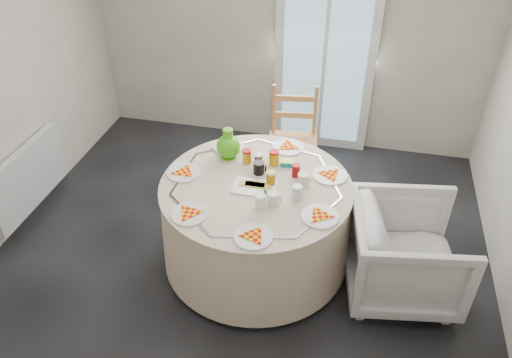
% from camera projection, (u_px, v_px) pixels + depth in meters
% --- Properties ---
extents(floor, '(4.00, 4.00, 0.00)m').
position_uv_depth(floor, '(238.00, 261.00, 4.07)').
color(floor, black).
rests_on(floor, ground).
extents(wall_back, '(4.00, 0.02, 2.60)m').
position_uv_depth(wall_back, '(287.00, 22.00, 4.87)').
color(wall_back, '#BCB5A3').
rests_on(wall_back, floor).
extents(glass_door, '(1.00, 0.08, 2.10)m').
position_uv_depth(glass_door, '(326.00, 52.00, 4.91)').
color(glass_door, silver).
rests_on(glass_door, floor).
extents(radiator, '(0.07, 1.00, 0.55)m').
position_uv_depth(radiator, '(29.00, 177.00, 4.36)').
color(radiator, silver).
rests_on(radiator, floor).
extents(table, '(1.47, 1.47, 0.74)m').
position_uv_depth(table, '(256.00, 223.00, 3.88)').
color(table, beige).
rests_on(table, floor).
extents(wooden_chair, '(0.50, 0.48, 1.00)m').
position_uv_depth(wooden_chair, '(293.00, 145.00, 4.61)').
color(wooden_chair, '#CA774D').
rests_on(wooden_chair, floor).
extents(armchair, '(0.85, 0.89, 0.81)m').
position_uv_depth(armchair, '(406.00, 251.00, 3.61)').
color(armchair, silver).
rests_on(armchair, floor).
extents(place_settings, '(1.52, 1.52, 0.03)m').
position_uv_depth(place_settings, '(256.00, 182.00, 3.64)').
color(place_settings, white).
rests_on(place_settings, table).
extents(jar_cluster, '(0.51, 0.36, 0.13)m').
position_uv_depth(jar_cluster, '(270.00, 161.00, 3.78)').
color(jar_cluster, '#9F7112').
rests_on(jar_cluster, table).
extents(butter_tub, '(0.12, 0.09, 0.04)m').
position_uv_depth(butter_tub, '(288.00, 161.00, 3.84)').
color(butter_tub, '#049F8F').
rests_on(butter_tub, table).
extents(green_pitcher, '(0.21, 0.21, 0.25)m').
position_uv_depth(green_pitcher, '(228.00, 144.00, 3.89)').
color(green_pitcher, '#49BC18').
rests_on(green_pitcher, table).
extents(cheese_platter, '(0.32, 0.21, 0.04)m').
position_uv_depth(cheese_platter, '(254.00, 185.00, 3.61)').
color(cheese_platter, silver).
rests_on(cheese_platter, table).
extents(mugs_glasses, '(0.70, 0.70, 0.12)m').
position_uv_depth(mugs_glasses, '(279.00, 178.00, 3.62)').
color(mugs_glasses, gray).
rests_on(mugs_glasses, table).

